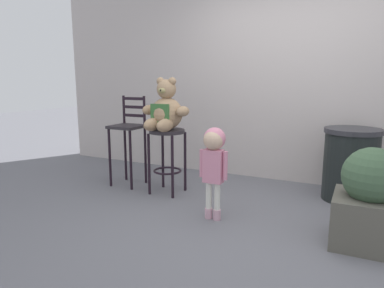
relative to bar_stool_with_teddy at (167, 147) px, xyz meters
name	(u,v)px	position (x,y,z in m)	size (l,w,h in m)	color
ground_plane	(252,228)	(1.18, -0.55, -0.54)	(24.00, 24.00, 0.00)	slate
building_wall	(298,25)	(1.18, 1.24, 1.43)	(7.17, 0.30, 3.93)	#BFB4AF
bar_stool_with_teddy	(167,147)	(0.00, 0.00, 0.00)	(0.41, 0.41, 0.74)	#2A252A
teddy_bear	(165,111)	(0.00, -0.03, 0.42)	(0.56, 0.50, 0.58)	tan
child_walking	(214,153)	(0.78, -0.49, 0.10)	(0.28, 0.22, 0.87)	#C999AA
trash_bin	(350,164)	(1.91, 0.66, -0.14)	(0.59, 0.59, 0.79)	black
bar_chair_empty	(128,133)	(-0.60, 0.08, 0.11)	(0.37, 0.37, 1.10)	#2A252A
planter_with_shrub	(370,201)	(2.08, -0.44, -0.17)	(0.53, 0.53, 0.79)	#56534A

